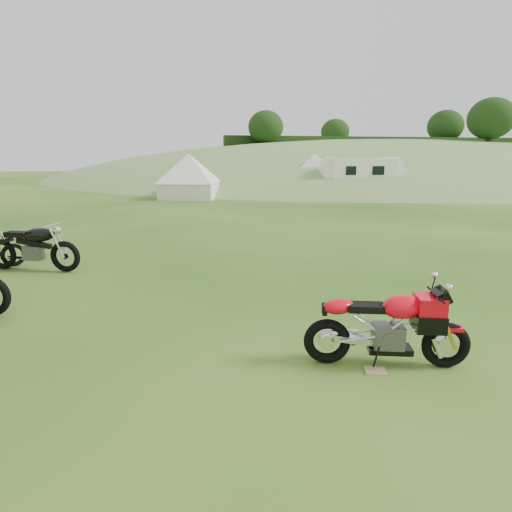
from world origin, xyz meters
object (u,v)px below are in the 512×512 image
object	(u,v)px
vintage_moto_c	(32,246)
tent_right	(314,172)
tent_left	(189,176)
plywood_board	(375,371)
caravan	(360,177)
sport_motorcycle	(387,321)

from	to	relation	value
vintage_moto_c	tent_right	size ratio (longest dim) A/B	0.72
vintage_moto_c	tent_left	xyz separation A→B (m)	(4.65, 14.67, 0.71)
plywood_board	tent_left	xyz separation A→B (m)	(-0.41, 20.46, 1.26)
vintage_moto_c	caravan	distance (m)	20.40
sport_motorcycle	caravan	distance (m)	21.89
sport_motorcycle	vintage_moto_c	xyz separation A→B (m)	(-5.24, 5.66, -0.01)
plywood_board	caravan	world-z (taller)	caravan
sport_motorcycle	plywood_board	bearing A→B (deg)	-126.87
caravan	tent_right	bearing A→B (deg)	133.01
tent_right	plywood_board	bearing A→B (deg)	-85.12
vintage_moto_c	caravan	xyz separation A→B (m)	(14.81, 14.01, 0.56)
plywood_board	tent_left	distance (m)	20.50
sport_motorcycle	caravan	bearing A→B (deg)	81.94
tent_left	tent_right	world-z (taller)	tent_right
tent_right	caravan	bearing A→B (deg)	-31.18
vintage_moto_c	tent_right	xyz separation A→B (m)	(12.93, 16.74, 0.72)
plywood_board	vintage_moto_c	distance (m)	7.71
vintage_moto_c	plywood_board	bearing A→B (deg)	-26.83
tent_right	caravan	distance (m)	3.32
plywood_board	tent_left	world-z (taller)	tent_left
vintage_moto_c	caravan	size ratio (longest dim) A/B	0.45
tent_right	tent_left	bearing A→B (deg)	-141.78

